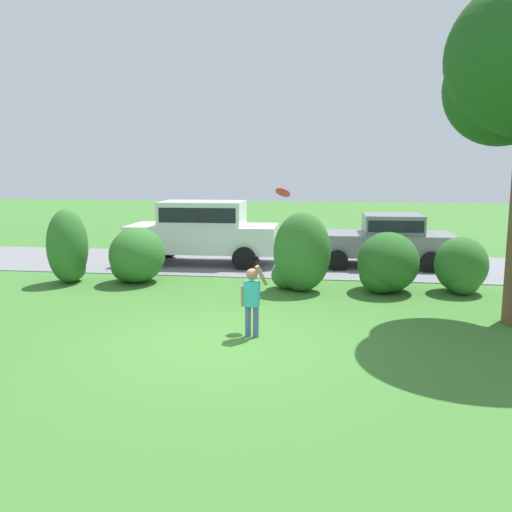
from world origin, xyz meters
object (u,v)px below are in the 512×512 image
object	(u,v)px
parked_sedan	(384,238)
child_thrower	(252,297)
frisbee	(283,192)
parked_suv	(203,229)

from	to	relation	value
parked_sedan	child_thrower	xyz separation A→B (m)	(-2.85, -7.42, -0.13)
child_thrower	frisbee	world-z (taller)	frisbee
parked_sedan	child_thrower	size ratio (longest dim) A/B	3.46
parked_sedan	frisbee	world-z (taller)	frisbee
parked_suv	child_thrower	distance (m)	7.50
parked_sedan	frisbee	size ratio (longest dim) A/B	14.12
parked_sedan	parked_suv	xyz separation A→B (m)	(-5.46, -0.39, 0.23)
parked_sedan	parked_suv	world-z (taller)	parked_suv
parked_sedan	frisbee	distance (m)	6.98
parked_suv	child_thrower	size ratio (longest dim) A/B	3.69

